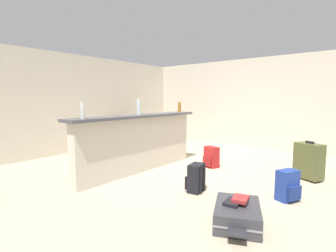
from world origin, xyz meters
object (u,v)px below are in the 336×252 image
at_px(dining_chair_far_side, 137,128).
at_px(suitcase_flat_charcoal, 237,214).
at_px(suitcase_upright_olive, 309,161).
at_px(backpack_black, 196,178).
at_px(backpack_red, 211,157).
at_px(bottle_clear, 139,107).
at_px(bottle_white, 82,110).
at_px(bottle_amber, 179,107).
at_px(dining_table, 148,125).
at_px(book_stack, 237,201).
at_px(backpack_blue, 288,186).
at_px(dining_chair_near_partition, 159,132).

height_order(dining_chair_far_side, suitcase_flat_charcoal, dining_chair_far_side).
xyz_separation_m(suitcase_upright_olive, backpack_black, (-1.71, 1.18, -0.13)).
bearing_deg(backpack_red, bottle_clear, 143.07).
xyz_separation_m(bottle_white, suitcase_flat_charcoal, (0.46, -2.27, -1.11)).
xyz_separation_m(bottle_amber, dining_chair_far_side, (0.53, 1.97, -0.68)).
bearing_deg(dining_table, bottle_amber, -107.14).
bearing_deg(suitcase_upright_olive, bottle_white, 136.94).
bearing_deg(suitcase_flat_charcoal, backpack_black, 58.92).
xyz_separation_m(dining_table, suitcase_flat_charcoal, (-2.50, -3.77, -0.54)).
distance_m(backpack_black, book_stack, 1.04).
xyz_separation_m(bottle_amber, dining_table, (0.43, 1.41, -0.55)).
height_order(bottle_white, backpack_black, bottle_white).
height_order(suitcase_flat_charcoal, suitcase_upright_olive, suitcase_upright_olive).
bearing_deg(dining_table, bottle_white, -153.11).
height_order(dining_chair_far_side, backpack_blue, dining_chair_far_side).
xyz_separation_m(bottle_clear, book_stack, (-0.71, -2.28, -0.98)).
bearing_deg(backpack_black, backpack_red, 20.81).
xyz_separation_m(bottle_amber, book_stack, (-2.05, -2.34, -0.94)).
height_order(bottle_white, bottle_clear, bottle_clear).
relative_size(dining_table, dining_chair_far_side, 1.18).
height_order(bottle_clear, backpack_blue, bottle_clear).
bearing_deg(suitcase_flat_charcoal, backpack_red, 36.83).
xyz_separation_m(backpack_black, book_stack, (-0.53, -0.89, 0.06)).
bearing_deg(suitcase_upright_olive, dining_table, 86.50).
bearing_deg(suitcase_flat_charcoal, dining_table, 56.41).
xyz_separation_m(dining_table, backpack_blue, (-1.44, -4.02, -0.44)).
bearing_deg(bottle_amber, suitcase_flat_charcoal, -131.23).
distance_m(dining_table, backpack_blue, 4.29).
relative_size(bottle_white, bottle_clear, 0.86).
height_order(dining_chair_far_side, backpack_red, dining_chair_far_side).
bearing_deg(dining_table, dining_chair_near_partition, -101.01).
relative_size(dining_table, dining_chair_near_partition, 1.18).
height_order(suitcase_upright_olive, backpack_black, suitcase_upright_olive).
bearing_deg(backpack_black, dining_table, 55.64).
height_order(dining_table, backpack_red, dining_table).
height_order(backpack_red, book_stack, backpack_red).
bearing_deg(backpack_black, book_stack, -120.77).
bearing_deg(bottle_white, bottle_clear, 1.89).
bearing_deg(dining_chair_far_side, bottle_white, -145.98).
distance_m(dining_chair_far_side, backpack_red, 3.00).
xyz_separation_m(backpack_blue, backpack_black, (-0.51, 1.16, 0.00)).
xyz_separation_m(bottle_white, backpack_black, (1.01, -1.36, -1.01)).
relative_size(backpack_red, backpack_black, 1.00).
height_order(suitcase_flat_charcoal, backpack_red, backpack_red).
distance_m(bottle_amber, dining_chair_near_partition, 1.18).
relative_size(bottle_clear, dining_table, 0.27).
height_order(bottle_white, dining_chair_near_partition, bottle_white).
xyz_separation_m(suitcase_flat_charcoal, book_stack, (0.02, 0.02, 0.15)).
distance_m(dining_chair_far_side, backpack_black, 3.99).
relative_size(dining_table, backpack_blue, 2.62).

